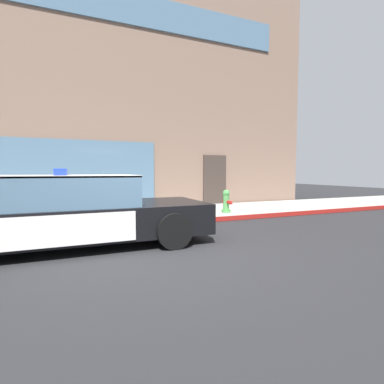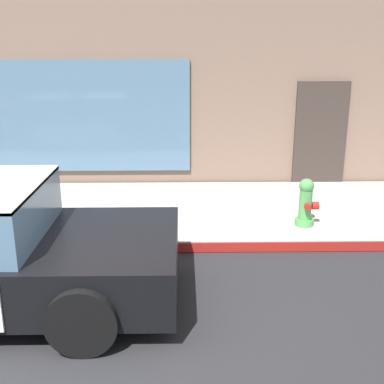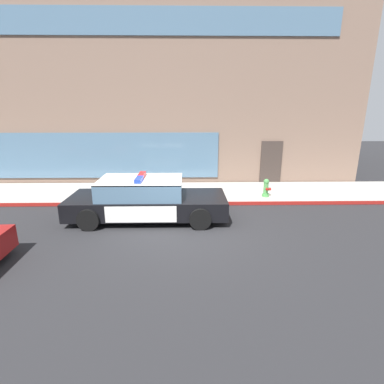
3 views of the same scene
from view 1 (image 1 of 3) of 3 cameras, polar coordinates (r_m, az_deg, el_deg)
The scene contains 6 objects.
ground at distance 5.24m, azimuth -7.66°, elevation -11.98°, with size 48.00×48.00×0.00m, color #262628.
sidewalk at distance 8.98m, azimuth -14.25°, elevation -4.83°, with size 48.00×2.99×0.15m, color #B2ADA3.
curb_red_paint at distance 7.51m, azimuth -12.51°, elevation -6.54°, with size 28.80×0.04×0.14m, color maroon.
storefront_building at distance 16.53m, azimuth -26.72°, elevation 15.68°, with size 20.99×11.72×9.80m.
police_cruiser at distance 5.99m, azimuth -22.93°, elevation -3.58°, with size 5.16×2.14×1.49m.
fire_hydrant at distance 9.16m, azimuth 6.83°, elevation -1.87°, with size 0.34×0.39×0.73m.
Camera 1 is at (-1.31, -4.86, 1.44)m, focal length 26.86 mm.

